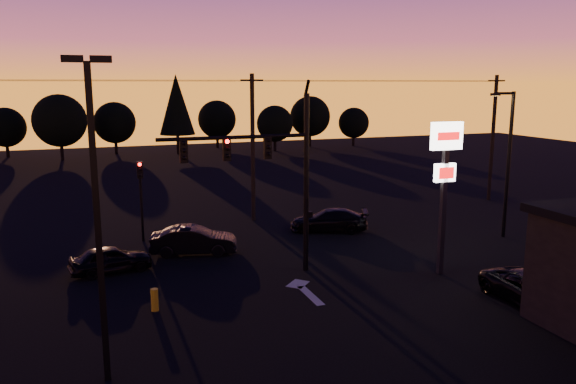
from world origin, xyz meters
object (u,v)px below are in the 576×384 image
secondary_signal (141,189)px  streetlight (508,158)px  car_right (329,220)px  suv_parked (533,290)px  pylon_sign (445,165)px  car_mid (194,240)px  bollard (155,300)px  traffic_signal_mast (272,165)px  parking_lot_light (96,201)px  car_left (111,259)px

secondary_signal → streetlight: 19.89m
secondary_signal → car_right: (10.35, -1.51, -2.22)m
streetlight → suv_parked: bearing=-124.5°
pylon_sign → car_mid: (-9.85, 6.73, -4.21)m
streetlight → bollard: streetlight is taller
car_right → suv_parked: car_right is taller
traffic_signal_mast → suv_parked: 11.57m
traffic_signal_mast → pylon_sign: bearing=-19.4°
suv_parked → car_right: bearing=103.0°
parking_lot_light → suv_parked: parking_lot_light is taller
car_right → parking_lot_light: bearing=-21.7°
bollard → suv_parked: size_ratio=0.20×
traffic_signal_mast → car_mid: 6.59m
secondary_signal → pylon_sign: (12.00, -9.99, 2.05)m
bollard → car_left: bearing=104.3°
traffic_signal_mast → car_left: traffic_signal_mast is taller
streetlight → pylon_sign: bearing=-149.9°
car_left → car_mid: car_mid is taller
streetlight → car_left: 21.19m
secondary_signal → car_mid: bearing=-56.5°
parking_lot_light → streetlight: 23.05m
parking_lot_light → bollard: (1.91, 4.60, -4.84)m
car_right → suv_parked: bearing=35.5°
streetlight → secondary_signal: bearing=162.4°
car_mid → car_right: size_ratio=0.96×
car_mid → car_left: bearing=124.6°
bollard → car_mid: size_ratio=0.20×
traffic_signal_mast → streetlight: size_ratio=1.07×
streetlight → car_left: size_ratio=2.21×
car_left → suv_parked: car_left is taller
secondary_signal → parking_lot_light: bearing=-99.8°
traffic_signal_mast → secondary_signal: bearing=123.2°
bollard → parking_lot_light: bearing=-112.6°
car_mid → parking_lot_light: bearing=171.9°
bollard → suv_parked: bearing=-17.8°
traffic_signal_mast → car_mid: size_ratio=2.02×
parking_lot_light → car_right: (12.85, 12.98, -4.62)m
car_right → secondary_signal: bearing=-75.2°
bollard → suv_parked: (13.77, -4.42, 0.18)m
secondary_signal → pylon_sign: bearing=-39.8°
parking_lot_light → streetlight: bearing=21.7°
traffic_signal_mast → car_mid: (-2.75, 4.24, -4.24)m
car_mid → pylon_sign: bearing=-109.9°
car_mid → bollard: bearing=172.0°
streetlight → car_left: streetlight is taller
pylon_sign → suv_parked: (1.19, -4.32, -4.31)m
car_right → bollard: bearing=-29.5°
car_left → car_right: bearing=-85.0°
secondary_signal → parking_lot_light: (-2.50, -14.49, 2.41)m
secondary_signal → suv_parked: 19.59m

